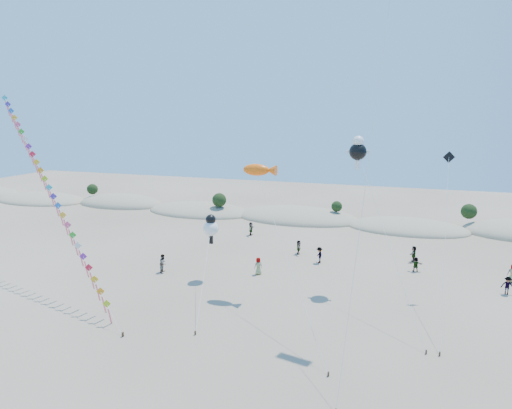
# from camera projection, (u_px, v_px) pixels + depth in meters

# --- Properties ---
(ground) EXTENTS (160.00, 160.00, 0.00)m
(ground) POSITION_uv_depth(u_px,v_px,m) (116.00, 406.00, 23.35)
(ground) COLOR #7C6955
(ground) RESTS_ON ground
(dune_ridge) EXTENTS (145.30, 11.49, 5.57)m
(dune_ridge) POSITION_uv_depth(u_px,v_px,m) (303.00, 218.00, 65.04)
(dune_ridge) COLOR gray
(dune_ridge) RESTS_ON ground
(kite_train) EXTENTS (22.90, 13.00, 18.17)m
(kite_train) POSITION_uv_depth(u_px,v_px,m) (48.00, 185.00, 38.77)
(kite_train) COLOR #3F2D1E
(kite_train) RESTS_ON ground
(fish_kite) EXTENTS (9.48, 11.86, 11.47)m
(fish_kite) POSITION_uv_depth(u_px,v_px,m) (260.00, 170.00, 36.61)
(fish_kite) COLOR #3F2D1E
(fish_kite) RESTS_ON ground
(cartoon_kite_low) EXTENTS (4.07, 11.31, 6.35)m
(cartoon_kite_low) POSITION_uv_depth(u_px,v_px,m) (211.00, 227.00, 40.60)
(cartoon_kite_low) COLOR #3F2D1E
(cartoon_kite_low) RESTS_ON ground
(cartoon_kite_high) EXTENTS (6.97, 11.50, 13.80)m
(cartoon_kite_high) POSITION_uv_depth(u_px,v_px,m) (358.00, 150.00, 37.52)
(cartoon_kite_high) COLOR #3F2D1E
(cartoon_kite_high) RESTS_ON ground
(dark_kite) EXTENTS (1.32, 11.95, 12.56)m
(dark_kite) POSITION_uv_depth(u_px,v_px,m) (447.00, 203.00, 34.11)
(dark_kite) COLOR #3F2D1E
(dark_kite) RESTS_ON ground
(beachgoers) EXTENTS (33.72, 16.84, 1.87)m
(beachgoers) POSITION_uv_depth(u_px,v_px,m) (335.00, 256.00, 45.52)
(beachgoers) COLOR slate
(beachgoers) RESTS_ON ground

